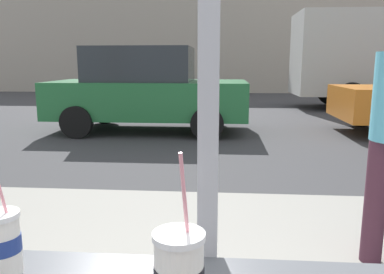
% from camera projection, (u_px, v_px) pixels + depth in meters
% --- Properties ---
extents(ground_plane, '(60.00, 60.00, 0.00)m').
position_uv_depth(ground_plane, '(220.00, 127.00, 8.94)').
color(ground_plane, '#38383A').
extents(sidewalk_strip, '(16.00, 2.80, 0.13)m').
position_uv_depth(sidewalk_strip, '(215.00, 268.00, 2.67)').
color(sidewalk_strip, gray).
rests_on(sidewalk_strip, ground).
extents(building_facade_far, '(28.00, 1.20, 6.02)m').
position_uv_depth(building_facade_far, '(222.00, 31.00, 19.19)').
color(building_facade_far, '#A89E8E').
rests_on(building_facade_far, ground).
extents(soda_cup_right, '(0.09, 0.09, 0.31)m').
position_uv_depth(soda_cup_right, '(2.00, 242.00, 0.88)').
color(soda_cup_right, silver).
rests_on(soda_cup_right, window_counter).
extents(parked_car_green, '(4.15, 2.07, 1.79)m').
position_uv_depth(parked_car_green, '(147.00, 90.00, 8.29)').
color(parked_car_green, '#236B38').
rests_on(parked_car_green, ground).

